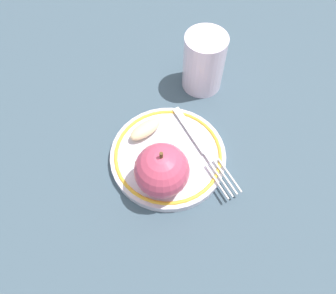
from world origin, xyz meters
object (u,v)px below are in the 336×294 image
(apple_slice_front, at_px, (145,129))
(fork, at_px, (201,146))
(apple_red_whole, at_px, (162,171))
(plate, at_px, (168,156))
(drinking_glass, at_px, (204,62))

(apple_slice_front, relative_size, fork, 0.31)
(apple_red_whole, relative_size, apple_slice_front, 1.55)
(plate, relative_size, apple_slice_front, 3.23)
(fork, relative_size, drinking_glass, 1.70)
(apple_red_whole, bearing_deg, plate, -28.48)
(apple_red_whole, relative_size, fork, 0.49)
(apple_red_whole, distance_m, drinking_glass, 0.23)
(apple_red_whole, bearing_deg, apple_slice_front, -1.24)
(plate, distance_m, fork, 0.06)
(fork, bearing_deg, plate, -105.42)
(plate, relative_size, drinking_glass, 1.72)
(apple_slice_front, distance_m, fork, 0.10)
(apple_red_whole, xyz_separation_m, apple_slice_front, (0.10, -0.00, -0.03))
(apple_slice_front, height_order, fork, apple_slice_front)
(apple_red_whole, bearing_deg, drinking_glass, -37.29)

